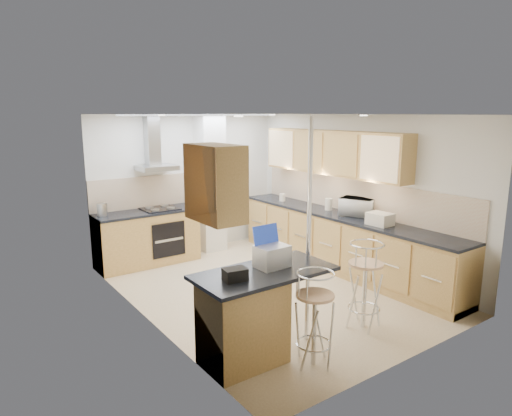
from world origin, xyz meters
TOP-DOWN VIEW (x-y plane):
  - ground at (0.00, 0.00)m, footprint 4.80×4.80m
  - room_shell at (0.32, 0.38)m, footprint 3.64×4.84m
  - right_counter at (1.50, 0.00)m, footprint 0.63×4.40m
  - back_counter at (-0.95, 2.10)m, footprint 1.70×0.63m
  - peninsula at (-1.12, -1.45)m, footprint 1.47×0.72m
  - microwave at (1.64, -0.20)m, footprint 0.52×0.61m
  - laptop at (-0.99, -1.40)m, footprint 0.34×0.26m
  - bag at (-1.52, -1.50)m, footprint 0.24×0.19m
  - bar_stool_near at (-0.82, -1.89)m, footprint 0.49×0.49m
  - bar_stool_end at (0.23, -1.62)m, footprint 0.61×0.61m
  - jar_a at (1.58, 0.38)m, footprint 0.14×0.14m
  - jar_b at (1.44, 1.45)m, footprint 0.12×0.12m
  - jar_c at (1.48, -0.06)m, footprint 0.16×0.16m
  - jar_d at (1.41, -0.91)m, footprint 0.11×0.11m
  - bread_bin at (1.44, -0.81)m, footprint 0.28×0.35m
  - kettle at (-1.65, 2.17)m, footprint 0.16×0.16m

SIDE VIEW (x-z plane):
  - ground at x=0.00m, z-range 0.00..0.00m
  - back_counter at x=-0.95m, z-range 0.00..0.92m
  - right_counter at x=1.50m, z-range 0.00..0.92m
  - peninsula at x=-1.12m, z-range 0.01..0.95m
  - bar_stool_near at x=-0.82m, z-range 0.00..1.00m
  - bar_stool_end at x=0.23m, z-range 0.00..1.06m
  - jar_b at x=1.44m, z-range 0.92..1.06m
  - jar_d at x=1.41m, z-range 0.92..1.06m
  - bag at x=-1.52m, z-range 0.94..1.06m
  - bread_bin at x=1.44m, z-range 0.92..1.10m
  - kettle at x=-1.65m, z-range 0.92..1.12m
  - jar_a at x=1.58m, z-range 0.92..1.12m
  - jar_c at x=1.48m, z-range 0.92..1.13m
  - laptop at x=-0.99m, z-range 0.94..1.17m
  - microwave at x=1.64m, z-range 0.92..1.20m
  - room_shell at x=0.32m, z-range 0.29..2.80m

